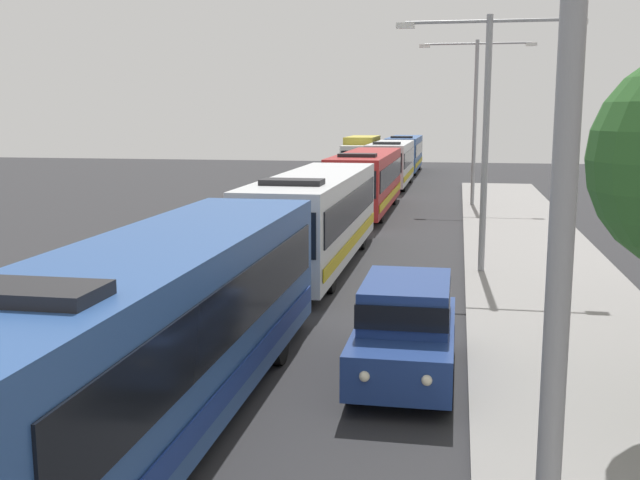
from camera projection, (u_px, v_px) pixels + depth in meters
name	position (u px, v px, depth m)	size (l,w,h in m)	color
bus_lead	(159.00, 327.00, 11.95)	(2.58, 12.39, 3.21)	#284C8C
bus_second_in_line	(316.00, 216.00, 24.95)	(2.58, 12.15, 3.21)	silver
bus_middle	(367.00, 179.00, 38.58)	(2.58, 12.43, 3.21)	maroon
bus_fourth_in_line	(391.00, 162.00, 52.19)	(2.58, 11.00, 3.21)	silver
bus_rear	(404.00, 153.00, 64.75)	(2.58, 11.42, 3.21)	#284C8C
white_suv	(406.00, 325.00, 14.41)	(1.86, 4.59, 1.90)	navy
box_truck_oncoming	(361.00, 154.00, 62.00)	(2.35, 8.12, 3.15)	white
streetlamp_near	(569.00, 101.00, 5.64)	(6.16, 0.28, 8.08)	gray
streetlamp_mid	(486.00, 117.00, 22.92)	(5.59, 0.28, 7.81)	gray
streetlamp_far	(475.00, 105.00, 40.08)	(6.06, 0.28, 8.71)	gray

